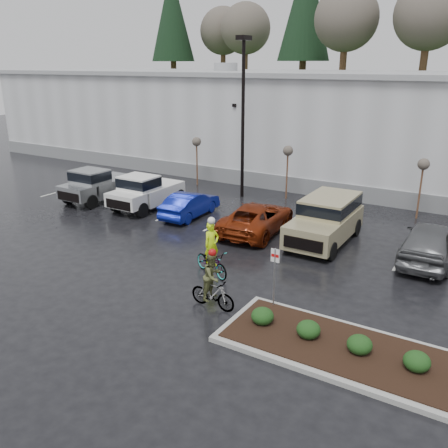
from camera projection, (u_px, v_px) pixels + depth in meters
The scene contains 22 objects.
ground at pixel (178, 286), 17.45m from camera, with size 120.00×120.00×0.00m, color black.
warehouse at pixel (359, 124), 34.06m from camera, with size 60.50×15.50×7.20m.
wooded_ridge at pixel (418, 108), 52.88m from camera, with size 80.00×25.00×6.00m, color #243E19.
lamppost at pixel (243, 101), 27.29m from camera, with size 0.50×1.00×9.22m.
sapling_west at pixel (197, 144), 31.02m from camera, with size 0.60×0.60×3.20m.
sapling_mid at pixel (288, 154), 27.82m from camera, with size 0.60×0.60×3.20m.
sapling_east at pixel (423, 168), 24.14m from camera, with size 0.60×0.60×3.20m.
curb_island at pixel (358, 355), 13.18m from camera, with size 8.00×3.00×0.15m, color gray.
mulch_bed at pixel (359, 352), 13.15m from camera, with size 7.60×2.60×0.04m, color black.
shrub_a at pixel (262, 316), 14.54m from camera, with size 0.70×0.70×0.52m, color #1A3312.
shrub_b at pixel (308, 330), 13.81m from camera, with size 0.70×0.70×0.52m, color #1A3312.
shrub_c at pixel (360, 345), 13.07m from camera, with size 0.70×0.70×0.52m, color #1A3312.
shrub_d at pixel (417, 361), 12.33m from camera, with size 0.70×0.70×0.52m, color #1A3312.
fire_lane_sign at pixel (275, 271), 15.29m from camera, with size 0.30×0.05×2.20m.
pickup_silver at pixel (102, 183), 28.26m from camera, with size 2.10×5.20×1.96m, color #989B9F, non-canonical shape.
pickup_white at pixel (150, 190), 26.77m from camera, with size 2.10×5.20×1.96m, color white, non-canonical shape.
car_blue at pixel (190, 204), 25.12m from camera, with size 1.41×4.04×1.33m, color #0D198F.
car_red at pixel (257, 218), 22.79m from camera, with size 2.37×5.14×1.43m, color maroon.
suv_tan at pixel (325, 221), 21.32m from camera, with size 2.20×5.10×2.06m, color #9B9069, non-canonical shape.
car_grey at pixel (430, 242), 19.37m from camera, with size 2.00×4.96×1.69m, color #595B5E.
cyclist_hivis at pixel (212, 257), 18.16m from camera, with size 2.04×1.35×2.34m.
cyclist_olive at pixel (213, 286), 15.63m from camera, with size 1.65×0.80×2.13m.
Camera 1 is at (9.67, -12.60, 7.78)m, focal length 38.00 mm.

